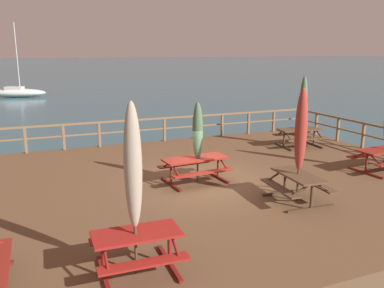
# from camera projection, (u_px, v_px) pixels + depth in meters

# --- Properties ---
(ground_plane) EXTENTS (600.00, 600.00, 0.00)m
(ground_plane) POSITION_uv_depth(u_px,v_px,m) (203.00, 207.00, 12.77)
(ground_plane) COLOR #2D5B6B
(wooden_deck) EXTENTS (16.29, 12.19, 0.87)m
(wooden_deck) POSITION_uv_depth(u_px,v_px,m) (203.00, 194.00, 12.68)
(wooden_deck) COLOR brown
(wooden_deck) RESTS_ON ground
(railing_waterside_far) EXTENTS (16.09, 0.10, 1.09)m
(railing_waterside_far) POSITION_uv_depth(u_px,v_px,m) (149.00, 126.00, 17.76)
(railing_waterside_far) COLOR brown
(railing_waterside_far) RESTS_ON wooden_deck
(picnic_table_back_left) EXTENTS (2.10, 1.55, 0.78)m
(picnic_table_back_left) POSITION_uv_depth(u_px,v_px,m) (195.00, 164.00, 12.41)
(picnic_table_back_left) COLOR maroon
(picnic_table_back_left) RESTS_ON wooden_deck
(picnic_table_mid_centre) EXTENTS (1.64, 1.45, 0.78)m
(picnic_table_mid_centre) POSITION_uv_depth(u_px,v_px,m) (137.00, 243.00, 7.34)
(picnic_table_mid_centre) COLOR maroon
(picnic_table_mid_centre) RESTS_ON wooden_deck
(picnic_table_mid_right) EXTENTS (1.94, 1.56, 0.78)m
(picnic_table_mid_right) POSITION_uv_depth(u_px,v_px,m) (299.00, 134.00, 17.04)
(picnic_table_mid_right) COLOR brown
(picnic_table_mid_right) RESTS_ON wooden_deck
(picnic_table_back_right) EXTENTS (1.50, 1.71, 0.78)m
(picnic_table_back_right) POSITION_uv_depth(u_px,v_px,m) (298.00, 182.00, 10.78)
(picnic_table_back_right) COLOR brown
(picnic_table_back_right) RESTS_ON wooden_deck
(patio_umbrella_tall_front) EXTENTS (0.32, 0.32, 2.50)m
(patio_umbrella_tall_front) POSITION_uv_depth(u_px,v_px,m) (198.00, 132.00, 12.16)
(patio_umbrella_tall_front) COLOR #4C3828
(patio_umbrella_tall_front) RESTS_ON wooden_deck
(patio_umbrella_tall_back_right) EXTENTS (0.32, 0.32, 3.18)m
(patio_umbrella_tall_back_right) POSITION_uv_depth(u_px,v_px,m) (133.00, 167.00, 6.96)
(patio_umbrella_tall_back_right) COLOR #4C3828
(patio_umbrella_tall_back_right) RESTS_ON wooden_deck
(patio_umbrella_tall_back_left) EXTENTS (0.32, 0.32, 2.99)m
(patio_umbrella_tall_back_left) POSITION_uv_depth(u_px,v_px,m) (303.00, 102.00, 16.72)
(patio_umbrella_tall_back_left) COLOR #4C3828
(patio_umbrella_tall_back_left) RESTS_ON wooden_deck
(patio_umbrella_short_mid) EXTENTS (0.32, 0.32, 3.07)m
(patio_umbrella_short_mid) POSITION_uv_depth(u_px,v_px,m) (301.00, 130.00, 10.50)
(patio_umbrella_short_mid) COLOR #4C3828
(patio_umbrella_short_mid) RESTS_ON wooden_deck
(sailboat_distant) EXTENTS (6.20, 3.72, 7.72)m
(sailboat_distant) POSITION_uv_depth(u_px,v_px,m) (17.00, 92.00, 43.09)
(sailboat_distant) COLOR white
(sailboat_distant) RESTS_ON ground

